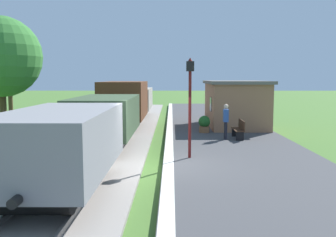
# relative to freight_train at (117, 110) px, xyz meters

# --- Properties ---
(ground_plane) EXTENTS (160.00, 160.00, 0.00)m
(ground_plane) POSITION_rel_freight_train_xyz_m (2.40, -7.16, -1.48)
(ground_plane) COLOR #47702D
(platform_slab) EXTENTS (6.00, 60.00, 0.25)m
(platform_slab) POSITION_rel_freight_train_xyz_m (5.60, -7.16, -1.36)
(platform_slab) COLOR #424244
(platform_slab) RESTS_ON ground
(platform_edge_stripe) EXTENTS (0.36, 60.00, 0.01)m
(platform_edge_stripe) POSITION_rel_freight_train_xyz_m (2.80, -7.16, -1.23)
(platform_edge_stripe) COLOR silver
(platform_edge_stripe) RESTS_ON platform_slab
(track_ballast) EXTENTS (3.80, 60.00, 0.12)m
(track_ballast) POSITION_rel_freight_train_xyz_m (-0.00, -7.16, -1.42)
(track_ballast) COLOR gray
(track_ballast) RESTS_ON ground
(rail_near) EXTENTS (0.07, 60.00, 0.14)m
(rail_near) POSITION_rel_freight_train_xyz_m (0.72, -7.16, -1.29)
(rail_near) COLOR slate
(rail_near) RESTS_ON track_ballast
(rail_far) EXTENTS (0.07, 60.00, 0.14)m
(rail_far) POSITION_rel_freight_train_xyz_m (-0.72, -7.16, -1.29)
(rail_far) COLOR slate
(rail_far) RESTS_ON track_ballast
(freight_train) EXTENTS (2.50, 26.00, 2.72)m
(freight_train) POSITION_rel_freight_train_xyz_m (0.00, 0.00, 0.00)
(freight_train) COLOR gray
(freight_train) RESTS_ON rail_near
(station_hut) EXTENTS (3.50, 5.80, 2.78)m
(station_hut) POSITION_rel_freight_train_xyz_m (6.80, 2.94, 0.17)
(station_hut) COLOR #9E6B4C
(station_hut) RESTS_ON platform_slab
(bench_near_hut) EXTENTS (0.42, 1.50, 0.91)m
(bench_near_hut) POSITION_rel_freight_train_xyz_m (6.22, -1.72, -0.76)
(bench_near_hut) COLOR #422819
(bench_near_hut) RESTS_ON platform_slab
(bench_down_platform) EXTENTS (0.42, 1.50, 0.91)m
(bench_down_platform) POSITION_rel_freight_train_xyz_m (6.22, 7.61, -0.76)
(bench_down_platform) COLOR #422819
(bench_down_platform) RESTS_ON platform_slab
(person_waiting) EXTENTS (0.26, 0.39, 1.71)m
(person_waiting) POSITION_rel_freight_train_xyz_m (5.52, -1.99, -0.30)
(person_waiting) COLOR black
(person_waiting) RESTS_ON platform_slab
(potted_planter) EXTENTS (0.64, 0.64, 0.92)m
(potted_planter) POSITION_rel_freight_train_xyz_m (4.69, 0.29, -0.76)
(potted_planter) COLOR brown
(potted_planter) RESTS_ON platform_slab
(lamp_post_near) EXTENTS (0.28, 0.28, 3.70)m
(lamp_post_near) POSITION_rel_freight_train_xyz_m (3.58, -6.12, 1.32)
(lamp_post_near) COLOR #591414
(lamp_post_near) RESTS_ON platform_slab
(tree_trackside_mid) EXTENTS (3.45, 3.45, 5.83)m
(tree_trackside_mid) POSITION_rel_freight_train_xyz_m (-4.39, -3.79, 2.61)
(tree_trackside_mid) COLOR #4C3823
(tree_trackside_mid) RESTS_ON ground
(tree_trackside_far) EXTENTS (3.74, 3.74, 6.26)m
(tree_trackside_far) POSITION_rel_freight_train_xyz_m (-7.74, 4.61, 2.89)
(tree_trackside_far) COLOR #4C3823
(tree_trackside_far) RESTS_ON ground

